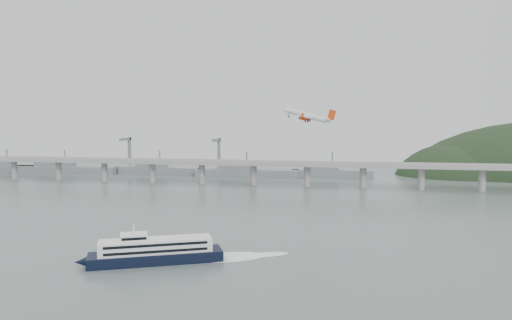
# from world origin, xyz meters

# --- Properties ---
(ground) EXTENTS (900.00, 900.00, 0.00)m
(ground) POSITION_xyz_m (0.00, 0.00, 0.00)
(ground) COLOR #556260
(ground) RESTS_ON ground
(bridge) EXTENTS (800.00, 22.00, 23.90)m
(bridge) POSITION_xyz_m (-1.15, 200.00, 17.65)
(bridge) COLOR gray
(bridge) RESTS_ON ground
(distant_fleet) EXTENTS (453.00, 60.90, 40.00)m
(distant_fleet) POSITION_xyz_m (-155.36, 265.08, 6.22)
(distant_fleet) COLOR slate
(distant_fleet) RESTS_ON ground
(ferry) EXTENTS (87.81, 47.19, 17.72)m
(ferry) POSITION_xyz_m (-23.61, -53.21, 4.81)
(ferry) COLOR black
(ferry) RESTS_ON ground
(airliner) EXTENTS (40.59, 37.29, 13.15)m
(airliner) POSITION_xyz_m (28.06, 107.52, 63.95)
(airliner) COLOR white
(airliner) RESTS_ON ground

